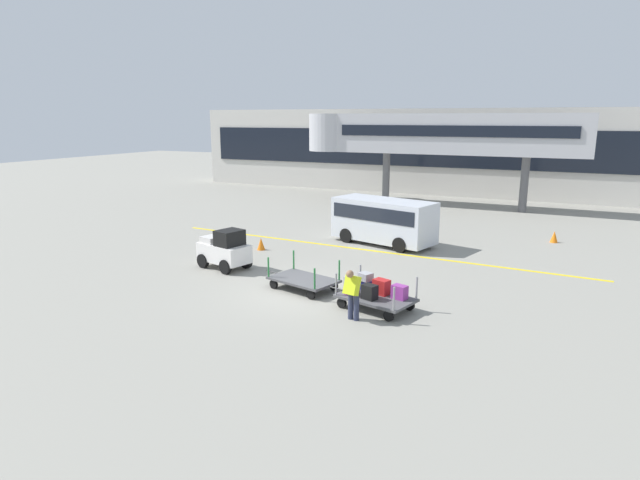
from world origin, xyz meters
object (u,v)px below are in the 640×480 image
Objects in this scene: shuttle_van at (383,218)px; baggage_handler at (352,292)px; safety_cone_far at (261,244)px; baggage_cart_lead at (303,280)px; baggage_cart_middle at (374,292)px; baggage_tug at (225,250)px; safety_cone_near at (554,237)px.

baggage_handler is at bearing -76.38° from shuttle_van.
safety_cone_far is (-6.91, 6.16, -0.59)m from baggage_handler.
baggage_cart_lead is 3.29m from baggage_handler.
baggage_cart_lead and baggage_cart_middle have the same top height.
shuttle_van is 9.33× the size of safety_cone_far.
baggage_cart_lead is at bearing 143.21° from baggage_handler.
safety_cone_far is at bearing 138.27° from baggage_handler.
baggage_tug is at bearing -84.87° from safety_cone_far.
baggage_handler reaches higher than safety_cone_near.
safety_cone_far is (-4.58, -3.47, -0.96)m from shuttle_van.
baggage_handler is 9.28m from safety_cone_far.
safety_cone_near is at bearing 69.70° from baggage_handler.
baggage_tug reaches higher than baggage_handler.
safety_cone_near and safety_cone_far have the same top height.
baggage_tug is 15.58m from safety_cone_near.
baggage_cart_middle reaches higher than safety_cone_far.
baggage_tug is at bearing -138.07° from safety_cone_near.
baggage_cart_middle is (2.83, -0.70, 0.16)m from baggage_cart_lead.
baggage_cart_lead is 0.60× the size of shuttle_van.
safety_cone_near is (4.96, 13.40, -0.59)m from baggage_handler.
safety_cone_far is at bearing 135.60° from baggage_cart_lead.
baggage_cart_middle is at bearing -73.01° from shuttle_van.
baggage_tug is 0.45× the size of shuttle_van.
baggage_tug is 1.48× the size of baggage_handler.
shuttle_van is at bearing -152.66° from safety_cone_near.
baggage_cart_middle is (6.85, -1.75, -0.24)m from baggage_tug.
shuttle_van is (-2.33, 9.63, 0.37)m from baggage_handler.
shuttle_van reaches higher than baggage_cart_lead.
baggage_handler is 2.84× the size of safety_cone_near.
baggage_cart_lead is 5.61× the size of safety_cone_near.
baggage_handler is 0.30× the size of shuttle_van.
baggage_cart_middle is at bearing -13.82° from baggage_cart_lead.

